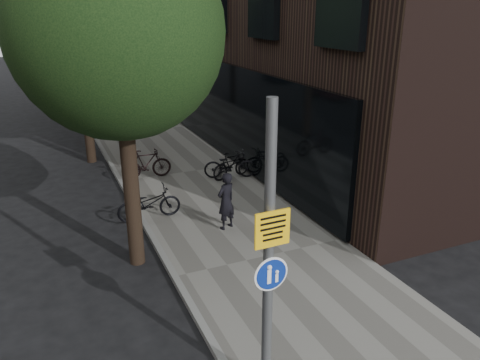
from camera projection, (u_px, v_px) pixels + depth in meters
ground at (336, 350)px, 8.39m from camera, size 120.00×120.00×0.00m
sidewalk at (183, 174)px, 17.04m from camera, size 4.50×60.00×0.12m
curb_edge at (121, 182)px, 16.19m from camera, size 0.15×60.00×0.13m
street_tree_near at (121, 41)px, 9.64m from camera, size 4.40×4.40×7.50m
street_tree_mid at (78, 26)px, 16.93m from camera, size 5.00×5.00×7.80m
street_tree_far at (60, 20)px, 24.66m from camera, size 5.00×5.00×7.80m
signpost at (268, 257)px, 6.63m from camera, size 0.53×0.15×4.60m
pedestrian at (226, 201)px, 12.47m from camera, size 0.68×0.58×1.59m
parked_bike_facade_near at (230, 165)px, 16.34m from camera, size 1.91×1.16×0.95m
parked_bike_facade_far at (231, 165)px, 16.30m from camera, size 1.65×0.87×0.95m
parked_bike_curb_near at (149, 203)px, 13.13m from camera, size 1.80×0.63×0.94m
parked_bike_curb_far at (146, 164)px, 16.26m from camera, size 1.75×0.56×1.04m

